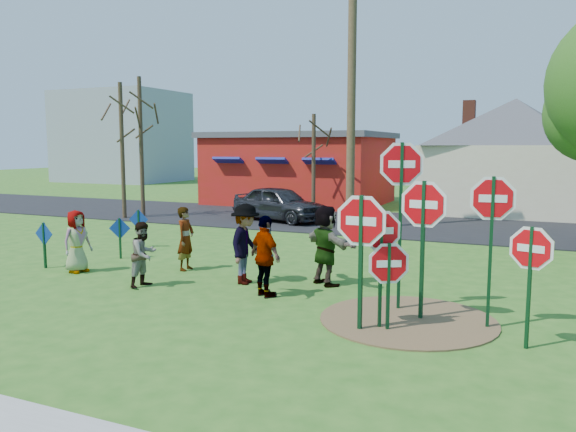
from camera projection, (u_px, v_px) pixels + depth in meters
name	position (u px, v px, depth m)	size (l,w,h in m)	color
ground	(222.00, 284.00, 12.94)	(120.00, 120.00, 0.00)	#2C621C
road	(363.00, 222.00, 23.38)	(120.00, 7.50, 0.04)	black
dirt_patch	(408.00, 320.00, 10.23)	(3.20, 3.20, 0.03)	brown
red_building	(301.00, 168.00, 31.24)	(9.40, 7.69, 3.90)	#A12010
cream_house	(514.00, 151.00, 26.72)	(9.40, 9.40, 6.50)	beige
distant_building	(123.00, 137.00, 50.90)	(10.00, 8.00, 8.00)	#8C939E
stop_sign_a	(361.00, 232.00, 9.49)	(1.20, 0.08, 2.50)	#0F3A1E
stop_sign_b	(401.00, 182.00, 10.63)	(1.09, 0.36, 3.39)	#0F3A1E
stop_sign_c	(423.00, 218.00, 10.08)	(1.15, 0.17, 2.70)	#0F3A1E
stop_sign_d	(492.00, 213.00, 9.56)	(1.03, 0.14, 2.80)	#0F3A1E
stop_sign_e	(389.00, 269.00, 9.54)	(0.85, 0.50, 1.66)	#0F3A1E
stop_sign_f	(531.00, 257.00, 8.64)	(0.89, 0.30, 2.06)	#0F3A1E
stop_sign_g	(381.00, 242.00, 9.61)	(0.81, 0.51, 2.20)	#0F3A1E
blue_diamond_b	(44.00, 240.00, 14.55)	(0.62, 0.06, 1.21)	#0F3A1E
blue_diamond_c	(120.00, 233.00, 15.79)	(0.57, 0.24, 1.17)	#0F3A1E
blue_diamond_d	(139.00, 224.00, 17.52)	(0.63, 0.15, 1.21)	#0F3A1E
person_a	(77.00, 241.00, 14.08)	(0.77, 0.50, 1.57)	#434896
person_b	(186.00, 239.00, 14.32)	(0.59, 0.39, 1.63)	#266A63
person_c	(144.00, 254.00, 12.63)	(0.72, 0.56, 1.48)	#975C37
person_d	(245.00, 244.00, 12.88)	(1.20, 0.69, 1.85)	#343338
person_e	(265.00, 256.00, 11.74)	(1.01, 0.42, 1.73)	#4C2955
person_f	(326.00, 245.00, 12.77)	(1.71, 0.54, 1.84)	#1D4F30
suv	(279.00, 203.00, 23.58)	(1.73, 4.29, 1.46)	#29282D
utility_pole	(352.00, 86.00, 20.72)	(2.50, 0.32, 10.19)	#4C3823
bare_tree_west	(122.00, 131.00, 24.16)	(1.80, 1.80, 5.88)	#382819
bare_tree_east	(314.00, 150.00, 25.58)	(1.80, 1.80, 4.62)	#382819
bare_tree_mid	(141.00, 127.00, 24.85)	(1.80, 1.80, 6.21)	#382819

